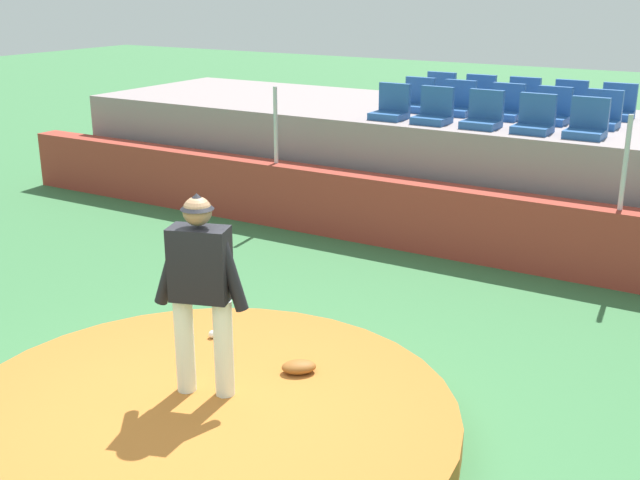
{
  "coord_description": "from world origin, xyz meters",
  "views": [
    {
      "loc": [
        3.67,
        -4.27,
        3.48
      ],
      "look_at": [
        0.0,
        1.82,
        1.15
      ],
      "focal_mm": 44.55,
      "sensor_mm": 36.0,
      "label": 1
    }
  ],
  "objects_px": {
    "stadium_chair_1": "(434,112)",
    "stadium_chair_7": "(505,108)",
    "stadium_chair_9": "(602,116)",
    "baseball": "(212,334)",
    "stadium_chair_4": "(587,125)",
    "stadium_chair_14": "(617,108)",
    "stadium_chair_5": "(417,101)",
    "stadium_chair_13": "(569,104)",
    "stadium_chair_8": "(552,112)",
    "stadium_chair_0": "(391,108)",
    "pitcher": "(201,281)",
    "stadium_chair_10": "(439,94)",
    "stadium_chair_2": "(483,116)",
    "stadium_chair_12": "(522,100)",
    "stadium_chair_3": "(535,121)",
    "stadium_chair_11": "(478,97)",
    "stadium_chair_6": "(457,104)",
    "fielding_glove": "(299,367)"
  },
  "relations": [
    {
      "from": "stadium_chair_9",
      "to": "stadium_chair_14",
      "type": "bearing_deg",
      "value": -91.73
    },
    {
      "from": "stadium_chair_9",
      "to": "stadium_chair_5",
      "type": "bearing_deg",
      "value": -0.61
    },
    {
      "from": "pitcher",
      "to": "stadium_chair_1",
      "type": "bearing_deg",
      "value": 76.83
    },
    {
      "from": "stadium_chair_6",
      "to": "stadium_chair_8",
      "type": "bearing_deg",
      "value": 178.95
    },
    {
      "from": "pitcher",
      "to": "stadium_chair_5",
      "type": "height_order",
      "value": "stadium_chair_5"
    },
    {
      "from": "stadium_chair_6",
      "to": "stadium_chair_11",
      "type": "relative_size",
      "value": 1.0
    },
    {
      "from": "stadium_chair_3",
      "to": "stadium_chair_5",
      "type": "height_order",
      "value": "same"
    },
    {
      "from": "stadium_chair_8",
      "to": "stadium_chair_13",
      "type": "height_order",
      "value": "same"
    },
    {
      "from": "stadium_chair_1",
      "to": "stadium_chair_10",
      "type": "bearing_deg",
      "value": -69.02
    },
    {
      "from": "stadium_chair_7",
      "to": "stadium_chair_9",
      "type": "height_order",
      "value": "same"
    },
    {
      "from": "baseball",
      "to": "stadium_chair_8",
      "type": "distance_m",
      "value": 6.23
    },
    {
      "from": "stadium_chair_7",
      "to": "stadium_chair_13",
      "type": "bearing_deg",
      "value": -127.98
    },
    {
      "from": "stadium_chair_4",
      "to": "baseball",
      "type": "bearing_deg",
      "value": 67.08
    },
    {
      "from": "stadium_chair_7",
      "to": "stadium_chair_14",
      "type": "relative_size",
      "value": 1.0
    },
    {
      "from": "stadium_chair_2",
      "to": "stadium_chair_14",
      "type": "relative_size",
      "value": 1.0
    },
    {
      "from": "stadium_chair_0",
      "to": "stadium_chair_13",
      "type": "distance_m",
      "value": 2.72
    },
    {
      "from": "baseball",
      "to": "stadium_chair_9",
      "type": "distance_m",
      "value": 6.44
    },
    {
      "from": "stadium_chair_4",
      "to": "stadium_chair_1",
      "type": "bearing_deg",
      "value": 0.55
    },
    {
      "from": "stadium_chair_0",
      "to": "stadium_chair_10",
      "type": "height_order",
      "value": "same"
    },
    {
      "from": "stadium_chair_8",
      "to": "stadium_chair_14",
      "type": "xyz_separation_m",
      "value": [
        0.7,
        0.88,
        0.0
      ]
    },
    {
      "from": "stadium_chair_2",
      "to": "stadium_chair_12",
      "type": "height_order",
      "value": "same"
    },
    {
      "from": "stadium_chair_0",
      "to": "stadium_chair_4",
      "type": "xyz_separation_m",
      "value": [
        2.78,
        -0.0,
        0.0
      ]
    },
    {
      "from": "baseball",
      "to": "stadium_chair_4",
      "type": "relative_size",
      "value": 0.15
    },
    {
      "from": "stadium_chair_1",
      "to": "stadium_chair_12",
      "type": "xyz_separation_m",
      "value": [
        0.72,
        1.74,
        0.0
      ]
    },
    {
      "from": "stadium_chair_1",
      "to": "stadium_chair_4",
      "type": "xyz_separation_m",
      "value": [
        2.1,
        0.02,
        0.0
      ]
    },
    {
      "from": "stadium_chair_5",
      "to": "stadium_chair_8",
      "type": "xyz_separation_m",
      "value": [
        2.09,
        -0.05,
        0.0
      ]
    },
    {
      "from": "stadium_chair_7",
      "to": "stadium_chair_9",
      "type": "bearing_deg",
      "value": 179.81
    },
    {
      "from": "stadium_chair_2",
      "to": "stadium_chair_8",
      "type": "height_order",
      "value": "same"
    },
    {
      "from": "stadium_chair_5",
      "to": "stadium_chair_11",
      "type": "height_order",
      "value": "same"
    },
    {
      "from": "stadium_chair_7",
      "to": "stadium_chair_11",
      "type": "height_order",
      "value": "same"
    },
    {
      "from": "stadium_chair_7",
      "to": "stadium_chair_1",
      "type": "bearing_deg",
      "value": 49.71
    },
    {
      "from": "stadium_chair_5",
      "to": "stadium_chair_13",
      "type": "relative_size",
      "value": 1.0
    },
    {
      "from": "fielding_glove",
      "to": "stadium_chair_0",
      "type": "distance_m",
      "value": 5.68
    },
    {
      "from": "stadium_chair_10",
      "to": "stadium_chair_6",
      "type": "bearing_deg",
      "value": 127.72
    },
    {
      "from": "stadium_chair_1",
      "to": "stadium_chair_7",
      "type": "bearing_deg",
      "value": -130.29
    },
    {
      "from": "baseball",
      "to": "stadium_chair_8",
      "type": "height_order",
      "value": "stadium_chair_8"
    },
    {
      "from": "stadium_chair_14",
      "to": "stadium_chair_13",
      "type": "bearing_deg",
      "value": -1.3
    },
    {
      "from": "stadium_chair_9",
      "to": "fielding_glove",
      "type": "bearing_deg",
      "value": 80.18
    },
    {
      "from": "pitcher",
      "to": "stadium_chair_10",
      "type": "xyz_separation_m",
      "value": [
        -1.24,
        7.63,
        0.49
      ]
    },
    {
      "from": "stadium_chair_2",
      "to": "stadium_chair_7",
      "type": "height_order",
      "value": "same"
    },
    {
      "from": "fielding_glove",
      "to": "stadium_chair_12",
      "type": "distance_m",
      "value": 7.1
    },
    {
      "from": "stadium_chair_11",
      "to": "stadium_chair_9",
      "type": "bearing_deg",
      "value": 157.81
    },
    {
      "from": "stadium_chair_0",
      "to": "fielding_glove",
      "type": "bearing_deg",
      "value": 108.26
    },
    {
      "from": "stadium_chair_14",
      "to": "stadium_chair_12",
      "type": "bearing_deg",
      "value": -0.29
    },
    {
      "from": "pitcher",
      "to": "stadium_chair_14",
      "type": "relative_size",
      "value": 3.38
    },
    {
      "from": "pitcher",
      "to": "baseball",
      "type": "bearing_deg",
      "value": 106.85
    },
    {
      "from": "stadium_chair_13",
      "to": "fielding_glove",
      "type": "bearing_deg",
      "value": 86.9
    },
    {
      "from": "stadium_chair_0",
      "to": "stadium_chair_7",
      "type": "xyz_separation_m",
      "value": [
        1.42,
        0.85,
        0.0
      ]
    },
    {
      "from": "stadium_chair_3",
      "to": "stadium_chair_6",
      "type": "bearing_deg",
      "value": -31.38
    },
    {
      "from": "stadium_chair_2",
      "to": "stadium_chair_10",
      "type": "distance_m",
      "value": 2.21
    }
  ]
}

